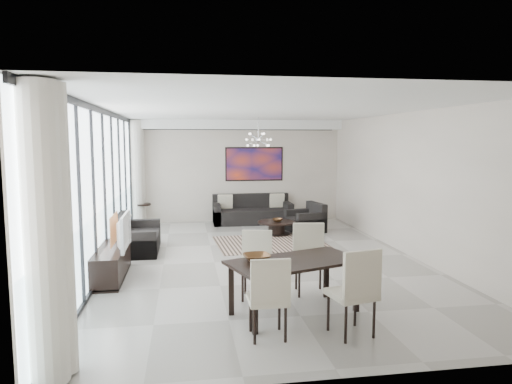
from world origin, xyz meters
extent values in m
cube|color=#A8A39B|center=(0.00, 0.00, 0.01)|extent=(6.00, 9.00, 0.02)
cube|color=white|center=(0.00, 0.00, 2.89)|extent=(6.00, 9.00, 0.02)
cube|color=beige|center=(0.00, 4.49, 1.45)|extent=(6.00, 0.02, 2.90)
cube|color=beige|center=(0.00, -4.49, 1.45)|extent=(6.00, 0.02, 2.90)
cube|color=beige|center=(2.99, 0.00, 1.45)|extent=(0.02, 9.00, 2.90)
cube|color=white|center=(-2.98, 0.00, 1.45)|extent=(0.01, 8.95, 2.85)
cube|color=black|center=(-2.94, 0.00, 2.85)|extent=(0.04, 8.95, 0.10)
cube|color=black|center=(-2.94, 0.00, 0.03)|extent=(0.04, 8.95, 0.06)
cube|color=black|center=(-2.94, -4.00, 1.45)|extent=(0.04, 0.05, 2.88)
cube|color=black|center=(-2.94, -3.00, 1.45)|extent=(0.04, 0.05, 2.88)
cube|color=black|center=(-2.94, -2.00, 1.45)|extent=(0.04, 0.05, 2.88)
cube|color=black|center=(-2.94, -1.00, 1.45)|extent=(0.04, 0.05, 2.88)
cube|color=black|center=(-2.94, 0.00, 1.45)|extent=(0.04, 0.05, 2.88)
cube|color=black|center=(-2.94, 1.00, 1.45)|extent=(0.04, 0.05, 2.88)
cube|color=black|center=(-2.94, 2.00, 1.45)|extent=(0.04, 0.05, 2.88)
cube|color=black|center=(-2.94, 3.00, 1.45)|extent=(0.04, 0.05, 2.88)
cube|color=black|center=(-2.94, 4.00, 1.45)|extent=(0.04, 0.05, 2.88)
cylinder|color=white|center=(-2.80, -4.15, 1.45)|extent=(0.36, 0.36, 2.85)
cylinder|color=white|center=(-2.80, 4.15, 1.45)|extent=(0.36, 0.36, 2.85)
cube|color=white|center=(0.00, 4.30, 2.77)|extent=(5.98, 0.40, 0.26)
cube|color=red|center=(0.50, 4.47, 1.65)|extent=(1.68, 0.04, 0.98)
cylinder|color=silver|center=(0.30, 2.50, 2.62)|extent=(0.02, 0.02, 0.55)
sphere|color=silver|center=(0.30, 2.50, 2.35)|extent=(0.12, 0.12, 0.12)
cube|color=black|center=(0.41, 1.46, 0.01)|extent=(2.55, 2.03, 0.01)
cylinder|color=black|center=(0.74, 2.39, 0.31)|extent=(0.94, 0.94, 0.04)
cylinder|color=black|center=(0.74, 2.39, 0.15)|extent=(0.41, 0.41, 0.29)
cylinder|color=black|center=(0.74, 2.39, 0.01)|extent=(0.66, 0.66, 0.03)
imported|color=brown|center=(0.76, 2.36, 0.37)|extent=(0.30, 0.30, 0.08)
cube|color=black|center=(0.38, 4.02, 0.20)|extent=(2.20, 0.90, 0.40)
cube|color=black|center=(0.38, 4.38, 0.60)|extent=(2.20, 0.18, 0.40)
cube|color=black|center=(-0.63, 4.02, 0.29)|extent=(0.18, 0.90, 0.58)
cube|color=black|center=(1.39, 4.02, 0.29)|extent=(0.18, 0.90, 0.58)
cube|color=black|center=(-2.50, 1.13, 0.19)|extent=(0.87, 1.54, 0.39)
cube|color=black|center=(-2.85, 1.13, 0.58)|extent=(0.17, 1.54, 0.39)
cube|color=black|center=(-2.50, 0.45, 0.28)|extent=(0.87, 0.17, 0.56)
cube|color=black|center=(-2.50, 1.82, 0.28)|extent=(0.87, 0.17, 0.56)
cube|color=black|center=(1.55, 2.67, 0.18)|extent=(0.99, 1.02, 0.36)
cube|color=black|center=(1.87, 2.74, 0.55)|extent=(0.35, 0.88, 0.36)
cube|color=black|center=(1.47, 3.01, 0.26)|extent=(0.83, 0.34, 0.53)
cube|color=black|center=(1.63, 2.33, 0.26)|extent=(0.83, 0.34, 0.53)
cylinder|color=black|center=(-2.65, 4.15, 0.58)|extent=(0.44, 0.44, 0.04)
cylinder|color=black|center=(-2.65, 4.15, 0.29)|extent=(0.06, 0.06, 0.55)
cylinder|color=black|center=(-2.65, 4.15, 0.02)|extent=(0.31, 0.31, 0.03)
cube|color=black|center=(-2.76, -0.72, 0.26)|extent=(0.46, 1.65, 0.52)
imported|color=gray|center=(-2.60, -0.77, 0.81)|extent=(0.14, 1.02, 0.59)
cube|color=black|center=(-0.06, -2.75, 0.71)|extent=(1.95, 1.41, 0.04)
cube|color=black|center=(-0.68, -3.33, 0.35)|extent=(0.07, 0.07, 0.70)
cube|color=black|center=(-0.91, -2.68, 0.35)|extent=(0.07, 0.07, 0.70)
cube|color=black|center=(0.80, -2.82, 0.35)|extent=(0.07, 0.07, 0.70)
cube|color=black|center=(0.57, -2.18, 0.35)|extent=(0.07, 0.07, 0.70)
cube|color=beige|center=(-0.55, -3.44, 0.46)|extent=(0.46, 0.46, 0.06)
cube|color=beige|center=(-0.55, -3.64, 0.72)|extent=(0.46, 0.05, 0.56)
cylinder|color=black|center=(-0.73, -3.26, 0.21)|extent=(0.04, 0.04, 0.43)
cylinder|color=black|center=(-0.37, -3.62, 0.21)|extent=(0.04, 0.04, 0.43)
cube|color=beige|center=(0.45, -3.52, 0.50)|extent=(0.60, 0.60, 0.06)
cube|color=beige|center=(0.50, -3.74, 0.78)|extent=(0.50, 0.16, 0.61)
cylinder|color=black|center=(0.22, -3.38, 0.23)|extent=(0.04, 0.04, 0.46)
cylinder|color=black|center=(0.69, -3.67, 0.23)|extent=(0.04, 0.04, 0.46)
cube|color=beige|center=(-0.48, -2.09, 0.45)|extent=(0.55, 0.55, 0.06)
cube|color=beige|center=(-0.43, -1.89, 0.71)|extent=(0.45, 0.16, 0.55)
cylinder|color=black|center=(-0.35, -2.30, 0.21)|extent=(0.04, 0.04, 0.42)
cylinder|color=black|center=(-0.61, -1.87, 0.21)|extent=(0.04, 0.04, 0.42)
cube|color=beige|center=(0.37, -2.01, 0.48)|extent=(0.54, 0.54, 0.06)
cube|color=beige|center=(0.40, -1.80, 0.76)|extent=(0.49, 0.11, 0.59)
cylinder|color=black|center=(0.54, -2.22, 0.23)|extent=(0.04, 0.04, 0.45)
cylinder|color=black|center=(0.21, -1.79, 0.23)|extent=(0.04, 0.04, 0.45)
imported|color=brown|center=(-0.57, -2.71, 0.78)|extent=(0.40, 0.40, 0.09)
camera|label=1|loc=(-1.49, -8.57, 2.33)|focal=32.00mm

